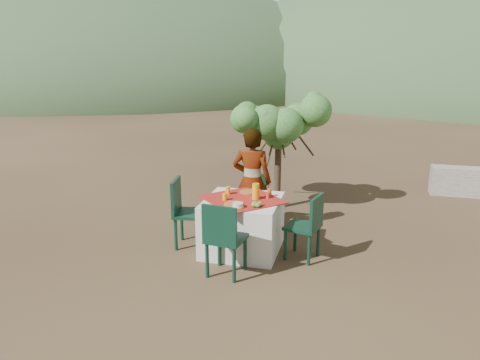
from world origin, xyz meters
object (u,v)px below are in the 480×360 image
at_px(chair_left, 185,209).
at_px(person, 252,181).
at_px(shrub_tree, 282,129).
at_px(chair_far, 253,197).
at_px(juice_pitcher, 256,191).
at_px(chair_right, 308,224).
at_px(chair_near, 223,236).
at_px(table, 242,225).

relative_size(chair_left, person, 0.60).
height_order(person, shrub_tree, shrub_tree).
relative_size(chair_far, juice_pitcher, 3.82).
height_order(chair_far, chair_left, chair_left).
bearing_deg(chair_right, chair_left, -76.09).
height_order(chair_right, shrub_tree, shrub_tree).
height_order(chair_left, chair_right, chair_left).
bearing_deg(person, shrub_tree, -100.77).
bearing_deg(juice_pitcher, chair_left, -176.16).
height_order(chair_right, person, person).
xyz_separation_m(chair_far, person, (0.04, -0.32, 0.36)).
xyz_separation_m(chair_near, chair_right, (0.95, 0.76, -0.03)).
bearing_deg(chair_right, chair_far, -122.27).
height_order(chair_near, person, person).
height_order(chair_far, person, person).
bearing_deg(chair_left, shrub_tree, -35.50).
bearing_deg(chair_near, chair_right, -133.42).
bearing_deg(table, chair_far, 93.66).
distance_m(chair_far, person, 0.48).
distance_m(chair_right, juice_pitcher, 0.83).
relative_size(chair_near, person, 0.59).
bearing_deg(chair_left, chair_right, -99.29).
xyz_separation_m(chair_near, shrub_tree, (0.25, 2.82, 0.88)).
relative_size(chair_right, shrub_tree, 0.51).
distance_m(chair_far, chair_near, 1.83).
bearing_deg(shrub_tree, table, -96.26).
xyz_separation_m(table, chair_far, (-0.06, 1.00, 0.09)).
bearing_deg(chair_near, person, -82.54).
distance_m(chair_far, chair_left, 1.29).
relative_size(chair_near, juice_pitcher, 4.40).
distance_m(chair_far, juice_pitcher, 1.07).
height_order(chair_left, juice_pitcher, chair_left).
xyz_separation_m(chair_near, chair_left, (-0.80, 0.80, 0.01)).
xyz_separation_m(chair_left, juice_pitcher, (1.01, 0.07, 0.32)).
distance_m(chair_left, shrub_tree, 2.44).
xyz_separation_m(chair_right, juice_pitcher, (-0.74, 0.11, 0.37)).
height_order(table, chair_far, chair_far).
xyz_separation_m(chair_far, shrub_tree, (0.28, 0.99, 0.95)).
xyz_separation_m(chair_far, juice_pitcher, (0.24, -0.96, 0.41)).
height_order(chair_near, chair_right, chair_near).
distance_m(chair_far, shrub_tree, 1.40).
bearing_deg(chair_near, shrub_tree, -87.18).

